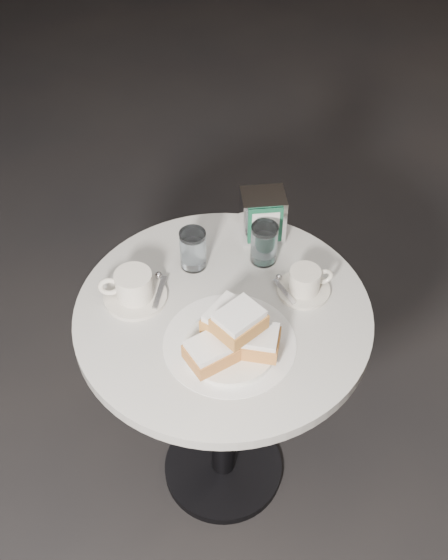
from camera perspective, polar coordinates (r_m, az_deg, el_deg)
ground at (r=2.25m, az=-0.06°, el=-15.12°), size 7.00×7.00×0.00m
cafe_table at (r=1.79m, az=-0.07°, el=-6.73°), size 0.70×0.70×0.74m
sugar_spill at (r=1.58m, az=0.46°, el=-5.17°), size 0.33×0.33×0.00m
beignet_plate at (r=1.53m, az=0.68°, el=-4.68°), size 0.26×0.26×0.13m
coffee_cup_left at (r=1.66m, az=-7.36°, el=-0.64°), size 0.18×0.18×0.08m
coffee_cup_right at (r=1.67m, az=6.59°, el=-0.20°), size 0.16×0.16×0.07m
water_glass_left at (r=1.71m, az=-2.53°, el=2.48°), size 0.08×0.08×0.11m
water_glass_right at (r=1.73m, az=3.27°, el=2.95°), size 0.07×0.07×0.11m
napkin_dispenser at (r=1.79m, az=3.16°, el=5.28°), size 0.13×0.11×0.13m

